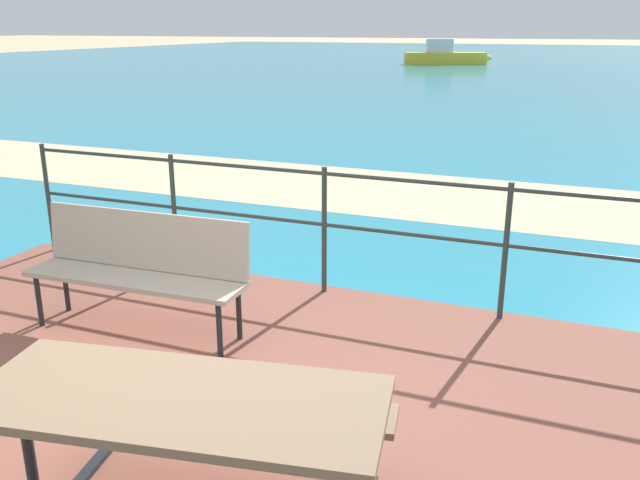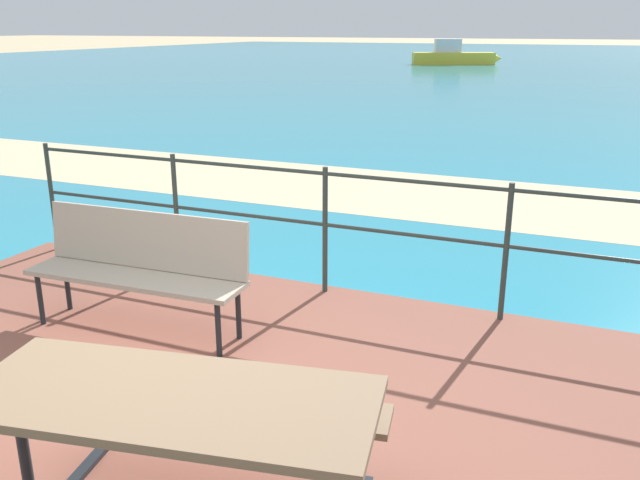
# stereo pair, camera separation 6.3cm
# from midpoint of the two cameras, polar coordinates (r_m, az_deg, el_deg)

# --- Properties ---
(ground_plane) EXTENTS (240.00, 240.00, 0.00)m
(ground_plane) POSITION_cam_midpoint_polar(r_m,az_deg,el_deg) (3.88, -14.47, -17.99)
(ground_plane) COLOR tan
(patio_paving) EXTENTS (6.40, 5.20, 0.06)m
(patio_paving) POSITION_cam_midpoint_polar(r_m,az_deg,el_deg) (3.87, -14.50, -17.63)
(patio_paving) COLOR brown
(patio_paving) RESTS_ON ground
(sea_water) EXTENTS (90.00, 90.00, 0.01)m
(sea_water) POSITION_cam_midpoint_polar(r_m,az_deg,el_deg) (42.57, 19.89, 13.85)
(sea_water) COLOR teal
(sea_water) RESTS_ON ground
(beach_strip) EXTENTS (54.01, 2.75, 0.01)m
(beach_strip) POSITION_cam_midpoint_polar(r_m,az_deg,el_deg) (9.31, 9.01, 3.77)
(beach_strip) COLOR beige
(beach_strip) RESTS_ON ground
(picnic_table) EXTENTS (1.87, 1.57, 0.78)m
(picnic_table) POSITION_cam_midpoint_polar(r_m,az_deg,el_deg) (2.88, -12.48, -16.18)
(picnic_table) COLOR #7A6047
(picnic_table) RESTS_ON patio_paving
(park_bench) EXTENTS (1.70, 0.49, 0.88)m
(park_bench) POSITION_cam_midpoint_polar(r_m,az_deg,el_deg) (5.08, -15.48, -1.84)
(park_bench) COLOR tan
(park_bench) RESTS_ON patio_paving
(railing_fence) EXTENTS (5.94, 0.04, 1.08)m
(railing_fence) POSITION_cam_midpoint_polar(r_m,az_deg,el_deg) (5.53, 0.04, 2.22)
(railing_fence) COLOR #2D3833
(railing_fence) RESTS_ON patio_paving
(boat_far) EXTENTS (5.16, 2.83, 1.46)m
(boat_far) POSITION_cam_midpoint_polar(r_m,az_deg,el_deg) (41.69, 10.65, 15.17)
(boat_far) COLOR yellow
(boat_far) RESTS_ON sea_water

